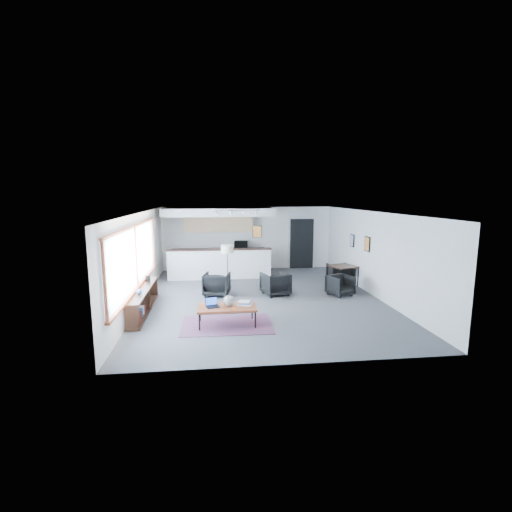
{
  "coord_description": "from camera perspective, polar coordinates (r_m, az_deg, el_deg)",
  "views": [
    {
      "loc": [
        -1.42,
        -10.83,
        3.12
      ],
      "look_at": [
        -0.11,
        0.4,
        1.23
      ],
      "focal_mm": 26.0,
      "sensor_mm": 36.0,
      "label": 1
    }
  ],
  "objects": [
    {
      "name": "dining_chair_far",
      "position": [
        13.49,
        12.64,
        -2.71
      ],
      "size": [
        0.64,
        0.6,
        0.64
      ],
      "primitive_type": "imported",
      "rotation": [
        0.0,
        0.0,
        3.16
      ],
      "color": "black",
      "rests_on": "floor"
    },
    {
      "name": "ceramic_pot",
      "position": [
        8.99,
        -4.17,
        -6.86
      ],
      "size": [
        0.26,
        0.26,
        0.26
      ],
      "rotation": [
        0.0,
        0.0,
        0.37
      ],
      "color": "gray",
      "rests_on": "coffee_table"
    },
    {
      "name": "coaster",
      "position": [
        8.82,
        -3.42,
        -8.05
      ],
      "size": [
        0.12,
        0.12,
        0.01
      ],
      "rotation": [
        0.0,
        0.0,
        -0.39
      ],
      "color": "#E5590C",
      "rests_on": "coffee_table"
    },
    {
      "name": "wall_art_lower",
      "position": [
        12.35,
        16.75,
        1.79
      ],
      "size": [
        0.03,
        0.38,
        0.48
      ],
      "color": "black",
      "rests_on": "room"
    },
    {
      "name": "kitchenette",
      "position": [
        14.64,
        -5.74,
        2.61
      ],
      "size": [
        4.2,
        1.96,
        2.6
      ],
      "color": "white",
      "rests_on": "floor"
    },
    {
      "name": "coffee_table",
      "position": [
        9.0,
        -4.52,
        -7.95
      ],
      "size": [
        1.41,
        0.77,
        0.46
      ],
      "rotation": [
        0.0,
        0.0,
        0.01
      ],
      "color": "brown",
      "rests_on": "floor"
    },
    {
      "name": "armchair_left",
      "position": [
        11.59,
        -6.06,
        -4.18
      ],
      "size": [
        0.89,
        0.86,
        0.78
      ],
      "primitive_type": "imported",
      "rotation": [
        0.0,
        0.0,
        2.93
      ],
      "color": "black",
      "rests_on": "floor"
    },
    {
      "name": "microwave",
      "position": [
        15.15,
        -2.33,
        1.88
      ],
      "size": [
        0.57,
        0.36,
        0.37
      ],
      "primitive_type": "imported",
      "rotation": [
        0.0,
        0.0,
        -0.11
      ],
      "color": "black",
      "rests_on": "kitchenette"
    },
    {
      "name": "window",
      "position": [
        10.27,
        -18.03,
        -0.3
      ],
      "size": [
        0.1,
        5.95,
        1.66
      ],
      "color": "#8CBFFF",
      "rests_on": "room"
    },
    {
      "name": "floor_lamp",
      "position": [
        12.42,
        -4.45,
        0.82
      ],
      "size": [
        0.55,
        0.55,
        1.44
      ],
      "rotation": [
        0.0,
        0.0,
        -0.43
      ],
      "color": "black",
      "rests_on": "floor"
    },
    {
      "name": "console",
      "position": [
        10.34,
        -16.97,
        -6.61
      ],
      "size": [
        0.35,
        3.0,
        0.8
      ],
      "color": "#311B11",
      "rests_on": "floor"
    },
    {
      "name": "kilim_rug",
      "position": [
        9.14,
        -4.48,
        -10.46
      ],
      "size": [
        2.2,
        1.52,
        0.01
      ],
      "rotation": [
        0.0,
        0.0,
        -0.02
      ],
      "color": "#562E45",
      "rests_on": "floor"
    },
    {
      "name": "doorway",
      "position": [
        15.83,
        7.0,
        2.0
      ],
      "size": [
        1.1,
        0.12,
        2.15
      ],
      "color": "black",
      "rests_on": "room"
    },
    {
      "name": "room",
      "position": [
        11.07,
        0.81,
        0.03
      ],
      "size": [
        7.02,
        9.02,
        2.62
      ],
      "color": "#4C4C4E",
      "rests_on": "ground"
    },
    {
      "name": "book_stack",
      "position": [
        9.07,
        -1.77,
        -7.26
      ],
      "size": [
        0.38,
        0.33,
        0.1
      ],
      "rotation": [
        0.0,
        0.0,
        -0.26
      ],
      "color": "silver",
      "rests_on": "coffee_table"
    },
    {
      "name": "track_light",
      "position": [
        13.07,
        -3.02,
        6.88
      ],
      "size": [
        1.6,
        0.07,
        0.15
      ],
      "color": "silver",
      "rests_on": "room"
    },
    {
      "name": "laptop",
      "position": [
        9.01,
        -6.79,
        -7.33
      ],
      "size": [
        0.36,
        0.33,
        0.21
      ],
      "rotation": [
        0.0,
        0.0,
        0.32
      ],
      "color": "black",
      "rests_on": "coffee_table"
    },
    {
      "name": "armchair_right",
      "position": [
        11.62,
        3.0,
        -4.09
      ],
      "size": [
        0.93,
        0.9,
        0.79
      ],
      "primitive_type": "imported",
      "rotation": [
        0.0,
        0.0,
        3.43
      ],
      "color": "black",
      "rests_on": "floor"
    },
    {
      "name": "wall_art_upper",
      "position": [
        13.54,
        14.57,
        2.32
      ],
      "size": [
        0.03,
        0.34,
        0.44
      ],
      "color": "black",
      "rests_on": "room"
    },
    {
      "name": "dining_table",
      "position": [
        13.09,
        13.23,
        -1.74
      ],
      "size": [
        1.05,
        1.05,
        0.69
      ],
      "rotation": [
        0.0,
        0.0,
        0.37
      ],
      "color": "#311B11",
      "rests_on": "floor"
    },
    {
      "name": "dining_chair_near",
      "position": [
        11.85,
        12.86,
        -4.53
      ],
      "size": [
        0.74,
        0.72,
        0.59
      ],
      "primitive_type": "imported",
      "rotation": [
        0.0,
        0.0,
        0.4
      ],
      "color": "black",
      "rests_on": "floor"
    }
  ]
}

